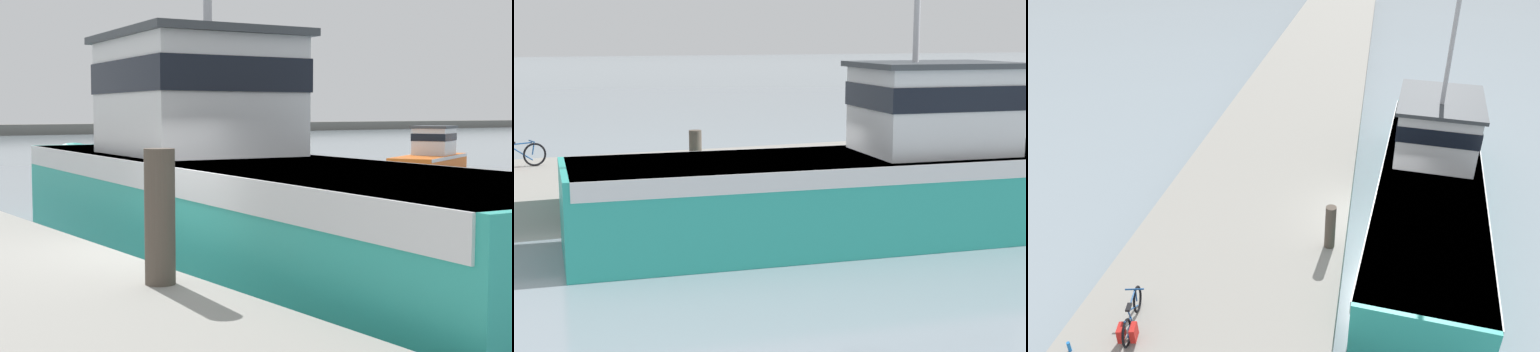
# 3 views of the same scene
# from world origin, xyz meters

# --- Properties ---
(ground_plane) EXTENTS (320.00, 320.00, 0.00)m
(ground_plane) POSITION_xyz_m (0.00, 0.00, 0.00)
(ground_plane) COLOR #84939E
(dock_pier) EXTENTS (6.20, 80.00, 0.90)m
(dock_pier) POSITION_xyz_m (-4.07, 0.00, 0.45)
(dock_pier) COLOR gray
(dock_pier) RESTS_ON ground_plane
(fishing_boat_main) EXTENTS (4.37, 15.30, 9.27)m
(fishing_boat_main) POSITION_xyz_m (1.59, 2.11, 1.37)
(fishing_boat_main) COLOR teal
(fishing_boat_main) RESTS_ON ground_plane
(bicycle_touring) EXTENTS (0.65, 1.68, 0.71)m
(bicycle_touring) POSITION_xyz_m (-5.55, -5.57, 1.22)
(bicycle_touring) COLOR black
(bicycle_touring) RESTS_ON dock_pier
(mooring_post) EXTENTS (0.30, 0.30, 1.32)m
(mooring_post) POSITION_xyz_m (-1.41, -1.58, 1.56)
(mooring_post) COLOR #51473D
(mooring_post) RESTS_ON dock_pier
(water_bottle_by_bike) EXTENTS (0.08, 0.08, 0.25)m
(water_bottle_by_bike) POSITION_xyz_m (-6.66, -6.35, 1.02)
(water_bottle_by_bike) COLOR blue
(water_bottle_by_bike) RESTS_ON dock_pier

